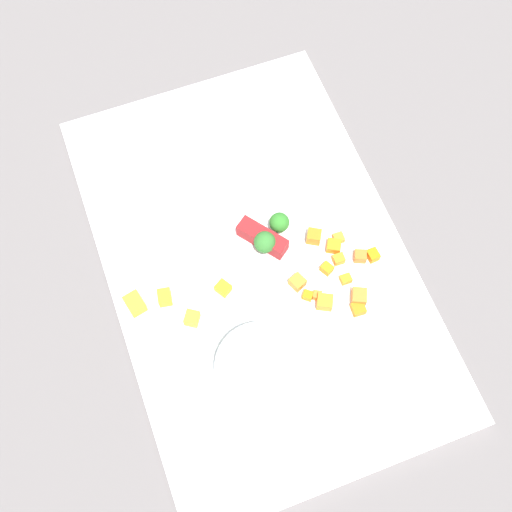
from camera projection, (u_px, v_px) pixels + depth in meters
The scene contains 24 objects.
ground_plane at pixel (256, 263), 0.82m from camera, with size 4.00×4.00×0.00m, color #625C5C.
cutting_board at pixel (256, 261), 0.81m from camera, with size 0.56×0.36×0.01m, color white.
prep_bowl at pixel (261, 370), 0.73m from camera, with size 0.10×0.10×0.04m, color #B2BFC5.
chef_knife at pixel (219, 213), 0.82m from camera, with size 0.28×0.21×0.02m.
carrot_dice_0 at pixel (338, 238), 0.81m from camera, with size 0.01×0.01×0.01m, color orange.
carrot_dice_1 at pixel (334, 246), 0.80m from camera, with size 0.02×0.02×0.01m, color orange.
carrot_dice_2 at pixel (325, 302), 0.77m from camera, with size 0.02×0.02×0.02m, color orange.
carrot_dice_3 at pixel (327, 269), 0.79m from camera, with size 0.01×0.01×0.01m, color orange.
carrot_dice_4 at pixel (317, 295), 0.78m from camera, with size 0.01×0.01×0.01m, color orange.
carrot_dice_5 at pixel (315, 239), 0.81m from camera, with size 0.02×0.02×0.02m, color orange.
carrot_dice_6 at pixel (308, 295), 0.78m from camera, with size 0.01×0.01×0.01m, color orange.
carrot_dice_7 at pixel (373, 255), 0.80m from camera, with size 0.01×0.01×0.01m, color orange.
carrot_dice_8 at pixel (360, 256), 0.80m from camera, with size 0.01×0.01×0.01m, color orange.
carrot_dice_9 at pixel (297, 282), 0.78m from camera, with size 0.02×0.02×0.02m, color orange.
carrot_dice_10 at pixel (358, 309), 0.77m from camera, with size 0.02×0.02×0.01m, color orange.
carrot_dice_11 at pixel (338, 259), 0.80m from camera, with size 0.01×0.01×0.01m, color orange.
carrot_dice_12 at pixel (359, 297), 0.78m from camera, with size 0.02×0.02×0.02m, color orange.
carrot_dice_13 at pixel (346, 279), 0.79m from camera, with size 0.01×0.01×0.01m, color orange.
pepper_dice_0 at pixel (192, 318), 0.77m from camera, with size 0.02×0.02×0.02m, color yellow.
pepper_dice_1 at pixel (223, 288), 0.78m from camera, with size 0.02×0.01×0.01m, color yellow.
pepper_dice_2 at pixel (135, 304), 0.77m from camera, with size 0.02×0.03×0.02m, color yellow.
pepper_dice_3 at pixel (165, 297), 0.78m from camera, with size 0.02×0.02×0.02m, color yellow.
broccoli_floret_0 at pixel (279, 223), 0.80m from camera, with size 0.03×0.03×0.03m.
broccoli_floret_1 at pixel (265, 242), 0.79m from camera, with size 0.03×0.03×0.03m.
Camera 1 is at (-0.30, 0.11, 0.75)m, focal length 45.76 mm.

